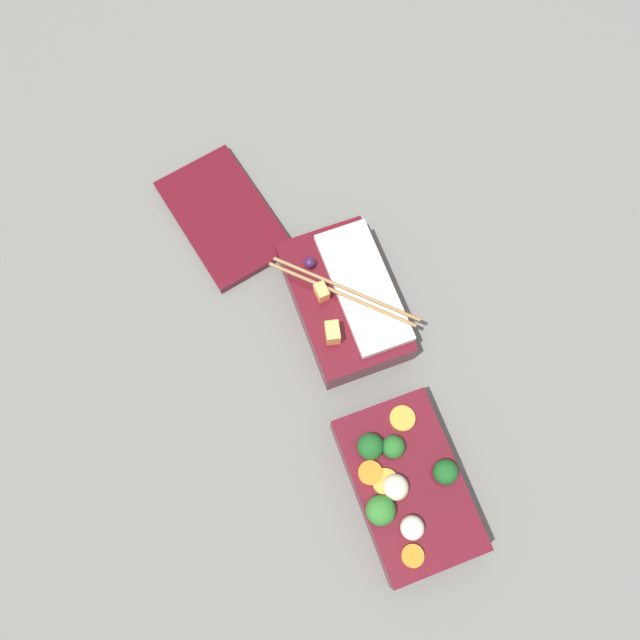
# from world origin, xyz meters

# --- Properties ---
(ground_plane) EXTENTS (3.00, 3.00, 0.00)m
(ground_plane) POSITION_xyz_m (0.00, 0.00, 0.00)
(ground_plane) COLOR slate
(bento_tray_vegetable) EXTENTS (0.21, 0.13, 0.07)m
(bento_tray_vegetable) POSITION_xyz_m (-0.13, 0.01, 0.03)
(bento_tray_vegetable) COLOR #510F19
(bento_tray_vegetable) RESTS_ON ground_plane
(bento_tray_rice) EXTENTS (0.21, 0.16, 0.07)m
(bento_tray_rice) POSITION_xyz_m (0.12, -0.01, 0.03)
(bento_tray_rice) COLOR #510F19
(bento_tray_rice) RESTS_ON ground_plane
(bento_lid) EXTENTS (0.22, 0.16, 0.01)m
(bento_lid) POSITION_xyz_m (0.31, 0.11, 0.01)
(bento_lid) COLOR #510F19
(bento_lid) RESTS_ON ground_plane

